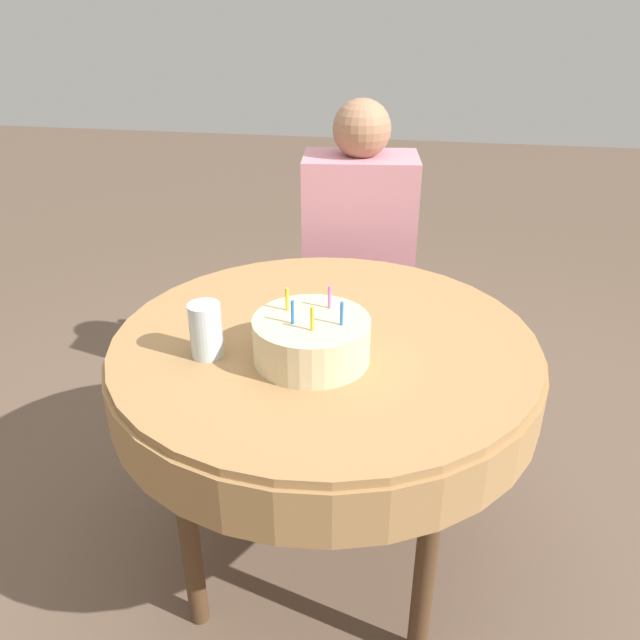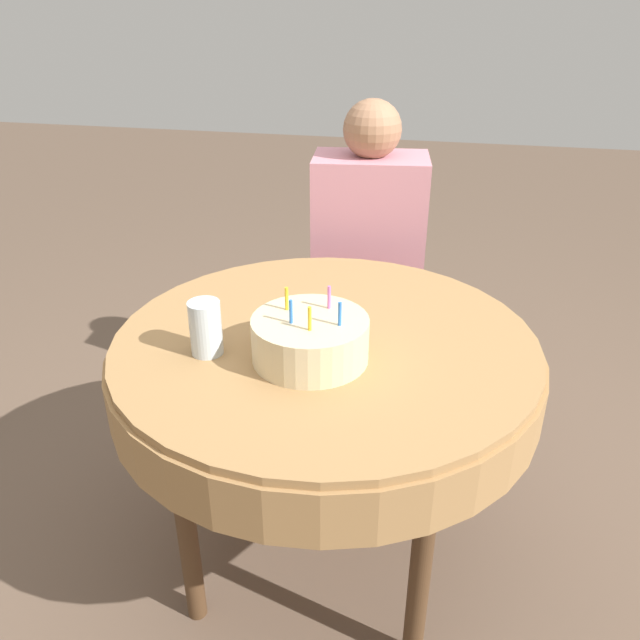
% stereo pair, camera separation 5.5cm
% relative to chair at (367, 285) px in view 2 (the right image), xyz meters
% --- Properties ---
extents(ground_plane, '(12.00, 12.00, 0.00)m').
position_rel_chair_xyz_m(ground_plane, '(0.02, -0.87, -0.48)').
color(ground_plane, brown).
extents(dining_table, '(1.05, 1.05, 0.73)m').
position_rel_chair_xyz_m(dining_table, '(0.02, -0.87, 0.16)').
color(dining_table, '#9E7547').
rests_on(dining_table, ground_plane).
extents(chair, '(0.51, 0.51, 0.86)m').
position_rel_chair_xyz_m(chair, '(0.00, 0.00, 0.00)').
color(chair, '#4C331E').
rests_on(chair, ground_plane).
extents(person, '(0.42, 0.38, 1.17)m').
position_rel_chair_xyz_m(person, '(0.01, -0.09, 0.23)').
color(person, '#9E7051').
rests_on(person, ground_plane).
extents(birthday_cake, '(0.27, 0.27, 0.16)m').
position_rel_chair_xyz_m(birthday_cake, '(0.01, -0.98, 0.30)').
color(birthday_cake, beige).
rests_on(birthday_cake, dining_table).
extents(drinking_glass, '(0.07, 0.07, 0.13)m').
position_rel_chair_xyz_m(drinking_glass, '(-0.23, -1.00, 0.31)').
color(drinking_glass, silver).
rests_on(drinking_glass, dining_table).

